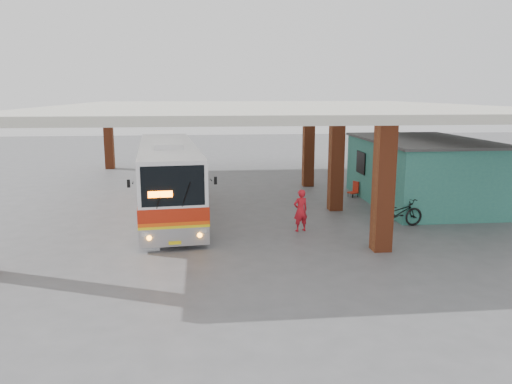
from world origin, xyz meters
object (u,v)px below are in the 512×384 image
at_px(motorcycle, 398,213).
at_px(pedestrian, 301,210).
at_px(coach_bus, 168,177).
at_px(red_chair, 354,190).

xyz_separation_m(motorcycle, pedestrian, (-3.96, -0.17, 0.24)).
relative_size(coach_bus, pedestrian, 6.97).
bearing_deg(pedestrian, red_chair, -141.05).
xyz_separation_m(motorcycle, red_chair, (0.04, 5.90, -0.20)).
bearing_deg(red_chair, motorcycle, -115.13).
bearing_deg(coach_bus, red_chair, 10.46).
height_order(pedestrian, red_chair, pedestrian).
relative_size(motorcycle, pedestrian, 1.34).
xyz_separation_m(pedestrian, red_chair, (4.00, 6.07, -0.45)).
distance_m(pedestrian, red_chair, 7.28).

